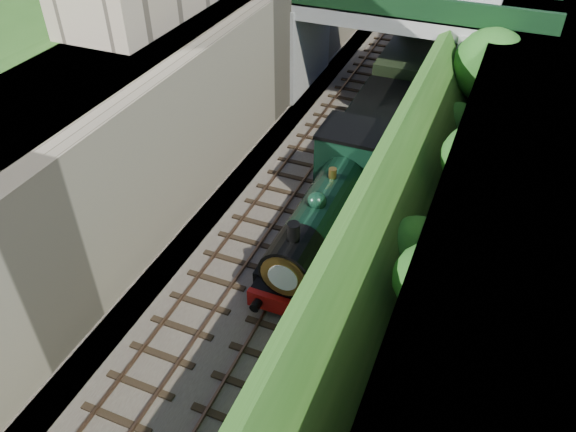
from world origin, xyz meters
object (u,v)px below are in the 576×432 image
object	(u,v)px
locomotive	(329,208)
tender	(377,131)
tree	(493,68)
road_bridge	(408,38)

from	to	relation	value
locomotive	tender	distance (m)	7.37
tree	tender	distance (m)	6.26
tender	road_bridge	bearing A→B (deg)	92.20
tender	locomotive	bearing A→B (deg)	-90.00
road_bridge	tree	xyz separation A→B (m)	(4.97, -3.87, 0.57)
road_bridge	locomotive	bearing A→B (deg)	-88.95
road_bridge	locomotive	distance (m)	14.19
road_bridge	tender	size ratio (longest dim) A/B	2.67
tree	tender	xyz separation A→B (m)	(-4.71, -2.79, -3.03)
road_bridge	tender	bearing A→B (deg)	-87.80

